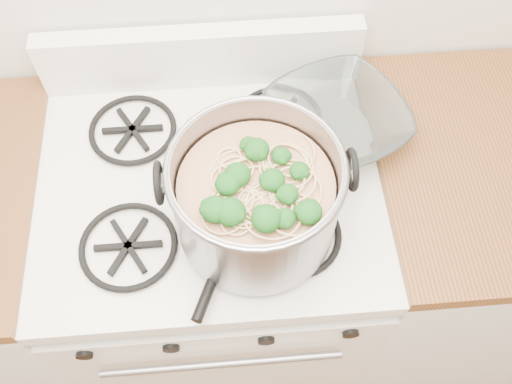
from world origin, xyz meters
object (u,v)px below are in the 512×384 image
spatula (241,208)px  glass_bowl (335,126)px  stock_pot (256,199)px  gas_range (220,267)px

spatula → glass_bowl: glass_bowl is taller
stock_pot → spatula: size_ratio=1.16×
stock_pot → glass_bowl: bearing=48.8°
gas_range → spatula: spatula is taller
spatula → glass_bowl: (0.23, 0.20, 0.00)m
spatula → stock_pot: bearing=-25.4°
gas_range → stock_pot: stock_pot is taller
gas_range → stock_pot: 0.61m
stock_pot → spatula: bearing=131.5°
stock_pot → glass_bowl: size_ratio=2.99×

